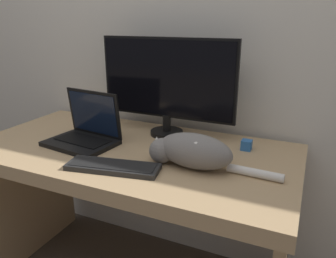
{
  "coord_description": "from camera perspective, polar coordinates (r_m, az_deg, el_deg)",
  "views": [
    {
      "loc": [
        0.71,
        -0.81,
        1.32
      ],
      "look_at": [
        0.2,
        0.33,
        0.9
      ],
      "focal_mm": 35.0,
      "sensor_mm": 36.0,
      "label": 1
    }
  ],
  "objects": [
    {
      "name": "wall_back",
      "position": [
        1.75,
        0.22,
        18.04
      ],
      "size": [
        6.4,
        0.06,
        2.6
      ],
      "color": "silver",
      "rests_on": "ground_plane"
    },
    {
      "name": "desk",
      "position": [
        1.55,
        -6.34,
        -8.94
      ],
      "size": [
        1.45,
        0.74,
        0.77
      ],
      "color": "tan",
      "rests_on": "ground_plane"
    },
    {
      "name": "monitor",
      "position": [
        1.57,
        -0.21,
        8.02
      ],
      "size": [
        0.68,
        0.16,
        0.47
      ],
      "color": "black",
      "rests_on": "desk"
    },
    {
      "name": "laptop",
      "position": [
        1.56,
        -14.27,
        -0.73
      ],
      "size": [
        0.33,
        0.26,
        0.24
      ],
      "rotation": [
        0.0,
        0.0,
        -0.13
      ],
      "color": "black",
      "rests_on": "desk"
    },
    {
      "name": "external_keyboard",
      "position": [
        1.28,
        -9.55,
        -6.49
      ],
      "size": [
        0.38,
        0.18,
        0.02
      ],
      "rotation": [
        0.0,
        0.0,
        0.19
      ],
      "color": "black",
      "rests_on": "desk"
    },
    {
      "name": "cat",
      "position": [
        1.26,
        4.15,
        -3.75
      ],
      "size": [
        0.52,
        0.16,
        0.14
      ],
      "rotation": [
        0.0,
        0.0,
        -0.06
      ],
      "color": "gray",
      "rests_on": "desk"
    },
    {
      "name": "small_toy",
      "position": [
        1.48,
        13.5,
        -2.73
      ],
      "size": [
        0.04,
        0.04,
        0.04
      ],
      "color": "#2D6BB7",
      "rests_on": "desk"
    }
  ]
}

